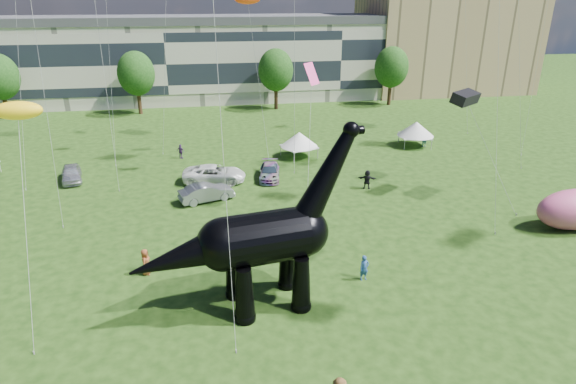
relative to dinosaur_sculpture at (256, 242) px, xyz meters
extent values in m
plane|color=#16330C|center=(0.12, -3.80, -3.98)|extent=(220.00, 220.00, 0.00)
cube|color=beige|center=(-7.88, 58.20, 2.02)|extent=(78.00, 11.00, 12.00)
cube|color=tan|center=(40.12, 61.20, 7.02)|extent=(28.00, 18.00, 22.00)
cylinder|color=#382314|center=(-29.88, 49.20, -2.38)|extent=(0.56, 0.56, 3.20)
cylinder|color=#382314|center=(-11.88, 49.20, -2.38)|extent=(0.56, 0.56, 3.20)
ellipsoid|color=#14380F|center=(-11.88, 49.20, 2.34)|extent=(5.20, 5.20, 6.24)
cylinder|color=#382314|center=(8.12, 49.20, -2.38)|extent=(0.56, 0.56, 3.20)
ellipsoid|color=#14380F|center=(8.12, 49.20, 2.34)|extent=(5.20, 5.20, 6.24)
cylinder|color=#382314|center=(26.12, 49.20, -2.38)|extent=(0.56, 0.56, 3.20)
ellipsoid|color=#14380F|center=(26.12, 49.20, 2.34)|extent=(5.20, 5.20, 6.24)
cone|color=black|center=(-0.83, -1.33, -2.38)|extent=(1.27, 1.27, 3.20)
sphere|color=black|center=(-0.83, -1.33, -3.79)|extent=(1.17, 1.17, 1.17)
cone|color=black|center=(-1.21, 0.99, -2.38)|extent=(1.27, 1.27, 3.20)
sphere|color=black|center=(-1.21, 0.99, -3.79)|extent=(1.17, 1.17, 1.17)
cone|color=black|center=(2.33, -0.80, -2.38)|extent=(1.27, 1.27, 3.20)
sphere|color=black|center=(2.33, -0.80, -3.79)|extent=(1.17, 1.17, 1.17)
cone|color=black|center=(1.95, 1.51, -2.38)|extent=(1.27, 1.27, 3.20)
sphere|color=black|center=(1.95, 1.51, -3.79)|extent=(1.17, 1.17, 1.17)
cylinder|color=black|center=(0.46, 0.08, 0.18)|extent=(4.89, 3.57, 2.88)
sphere|color=black|center=(-1.75, -0.29, 0.18)|extent=(2.88, 2.88, 2.88)
sphere|color=black|center=(2.66, 0.44, 0.18)|extent=(2.77, 2.77, 2.77)
cone|color=black|center=(3.95, 0.66, 3.27)|extent=(4.22, 2.24, 5.65)
sphere|color=black|center=(5.23, 0.87, 5.72)|extent=(0.90, 0.90, 0.90)
cylinder|color=black|center=(5.55, 0.92, 5.66)|extent=(0.81, 0.59, 0.47)
cone|color=black|center=(-3.92, -0.65, -0.18)|extent=(5.93, 3.13, 3.13)
imported|color=silver|center=(-15.11, 22.17, -3.25)|extent=(2.65, 4.55, 1.46)
imported|color=gray|center=(-2.69, 15.34, -3.22)|extent=(4.87, 2.96, 1.52)
imported|color=white|center=(-1.93, 19.66, -3.18)|extent=(6.05, 3.33, 1.60)
imported|color=#595960|center=(3.26, 19.79, -3.31)|extent=(2.53, 4.81, 1.33)
cube|color=white|center=(7.23, 25.71, -2.84)|extent=(3.97, 3.97, 0.12)
cone|color=white|center=(7.23, 25.71, -2.01)|extent=(5.02, 5.02, 1.55)
cylinder|color=#999999|center=(6.35, 23.85, -3.41)|extent=(0.06, 0.06, 1.14)
cylinder|color=#999999|center=(9.08, 24.82, -3.41)|extent=(0.06, 0.06, 1.14)
cylinder|color=#999999|center=(5.38, 26.59, -3.41)|extent=(0.06, 0.06, 1.14)
cylinder|color=#999999|center=(8.12, 27.56, -3.41)|extent=(0.06, 0.06, 1.14)
cube|color=silver|center=(21.12, 27.46, -2.79)|extent=(3.72, 3.72, 0.13)
cone|color=silver|center=(21.12, 27.46, -1.93)|extent=(4.72, 4.72, 1.62)
cylinder|color=#999999|center=(19.39, 26.22, -3.39)|extent=(0.06, 0.06, 1.19)
cylinder|color=#999999|center=(22.37, 25.72, -3.39)|extent=(0.06, 0.06, 1.19)
cylinder|color=#999999|center=(19.88, 29.20, -3.39)|extent=(0.06, 0.06, 1.19)
cylinder|color=#999999|center=(22.86, 28.70, -3.39)|extent=(0.06, 0.06, 1.19)
cylinder|color=#999999|center=(-22.68, 25.95, -3.44)|extent=(0.06, 0.06, 1.08)
ellipsoid|color=#D85489|center=(24.28, 5.65, -2.45)|extent=(6.16, 3.13, 3.06)
imported|color=#4E2B61|center=(-5.26, 27.22, -3.20)|extent=(0.98, 0.83, 1.57)
imported|color=#264D8C|center=(6.68, 1.44, -3.16)|extent=(0.66, 0.50, 1.64)
imported|color=brown|center=(-6.54, 4.30, -3.12)|extent=(0.67, 0.92, 1.72)
imported|color=black|center=(11.56, 15.76, -3.10)|extent=(1.71, 1.00, 1.76)
imported|color=#356185|center=(22.11, 27.03, -3.06)|extent=(0.76, 0.59, 1.84)
plane|color=#EF428F|center=(5.81, 13.48, 6.70)|extent=(1.70, 1.75, 1.58)
cube|color=black|center=(19.23, 14.45, 4.24)|extent=(3.17, 2.85, 1.18)
ellipsoid|color=yellow|center=(-11.94, 4.11, 6.66)|extent=(2.71, 2.29, 0.97)
camera|label=1|loc=(-2.08, -22.74, 12.33)|focal=30.00mm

